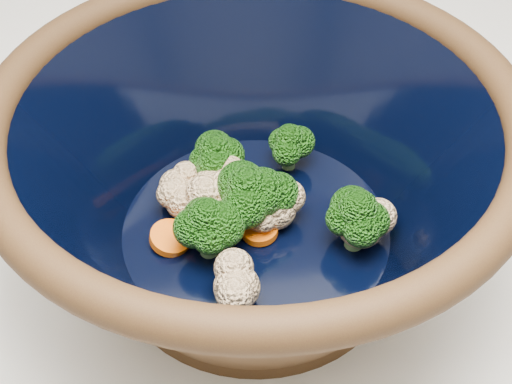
{
  "coord_description": "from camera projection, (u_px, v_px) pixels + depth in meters",
  "views": [
    {
      "loc": [
        -0.04,
        -0.44,
        1.32
      ],
      "look_at": [
        0.02,
        -0.1,
        0.97
      ],
      "focal_mm": 50.0,
      "sensor_mm": 36.0,
      "label": 1
    }
  ],
  "objects": [
    {
      "name": "mixing_bowl",
      "position": [
        256.0,
        177.0,
        0.48
      ],
      "size": [
        0.42,
        0.42,
        0.15
      ],
      "rotation": [
        0.0,
        0.0,
        -0.32
      ],
      "color": "black",
      "rests_on": "counter"
    },
    {
      "name": "vegetable_pile",
      "position": [
        252.0,
        200.0,
        0.5
      ],
      "size": [
        0.16,
        0.16,
        0.06
      ],
      "color": "#608442",
      "rests_on": "mixing_bowl"
    }
  ]
}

